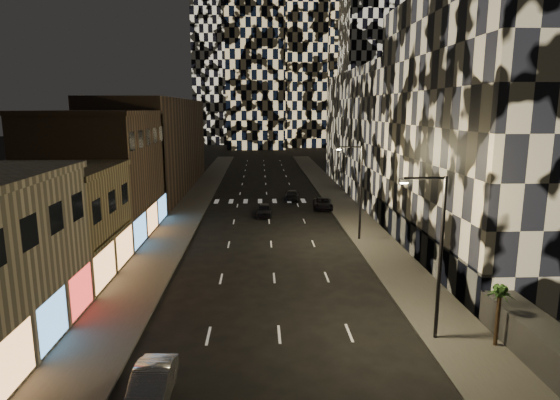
{
  "coord_description": "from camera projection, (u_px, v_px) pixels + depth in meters",
  "views": [
    {
      "loc": [
        -1.04,
        -13.52,
        12.57
      ],
      "look_at": [
        0.44,
        20.03,
        6.0
      ],
      "focal_mm": 30.0,
      "sensor_mm": 36.0,
      "label": 1
    }
  ],
  "objects": [
    {
      "name": "curb_right",
      "position": [
        324.0,
        200.0,
        65.06
      ],
      "size": [
        0.2,
        120.0,
        0.15
      ],
      "primitive_type": "cube",
      "color": "#4C4C47",
      "rests_on": "ground"
    },
    {
      "name": "streetlight_near",
      "position": [
        437.0,
        247.0,
        24.85
      ],
      "size": [
        2.55,
        0.25,
        9.0
      ],
      "color": "black",
      "rests_on": "sidewalk_right"
    },
    {
      "name": "sidewalk_right",
      "position": [
        339.0,
        200.0,
        65.15
      ],
      "size": [
        4.0,
        120.0,
        0.15
      ],
      "primitive_type": "cube",
      "color": "#47443F",
      "rests_on": "ground"
    },
    {
      "name": "plinth_right",
      "position": [
        535.0,
        339.0,
        23.93
      ],
      "size": [
        2.0,
        8.0,
        2.0
      ],
      "primitive_type": "cube",
      "color": "#383838",
      "rests_on": "ground"
    },
    {
      "name": "retail_filler_left",
      "position": [
        156.0,
        145.0,
        72.46
      ],
      "size": [
        10.0,
        40.0,
        14.0
      ],
      "primitive_type": "cube",
      "color": "brown",
      "rests_on": "ground"
    },
    {
      "name": "car_dark_midlane",
      "position": [
        264.0,
        210.0,
        55.52
      ],
      "size": [
        1.94,
        4.38,
        1.47
      ],
      "primitive_type": "imported",
      "rotation": [
        0.0,
        0.0,
        -0.05
      ],
      "color": "black",
      "rests_on": "ground"
    },
    {
      "name": "car_silver_parked",
      "position": [
        151.0,
        387.0,
        20.19
      ],
      "size": [
        1.61,
        4.61,
        1.52
      ],
      "primitive_type": "imported",
      "rotation": [
        0.0,
        0.0,
        -0.0
      ],
      "color": "#98989D",
      "rests_on": "ground"
    },
    {
      "name": "sidewalk_left",
      "position": [
        195.0,
        201.0,
        64.29
      ],
      "size": [
        4.0,
        120.0,
        0.15
      ],
      "primitive_type": "cube",
      "color": "#47443F",
      "rests_on": "ground"
    },
    {
      "name": "retail_tan",
      "position": [
        46.0,
        226.0,
        34.8
      ],
      "size": [
        10.0,
        10.0,
        8.0
      ],
      "primitive_type": "cube",
      "color": "#857650",
      "rests_on": "ground"
    },
    {
      "name": "midrise_right",
      "position": [
        515.0,
        128.0,
        38.48
      ],
      "size": [
        16.0,
        25.0,
        22.0
      ],
      "primitive_type": "cube",
      "color": "#232326",
      "rests_on": "ground"
    },
    {
      "name": "midrise_base",
      "position": [
        416.0,
        240.0,
        39.98
      ],
      "size": [
        0.6,
        25.0,
        3.0
      ],
      "primitive_type": "cube",
      "color": "#383838",
      "rests_on": "ground"
    },
    {
      "name": "curb_left",
      "position": [
        210.0,
        201.0,
        64.38
      ],
      "size": [
        0.2,
        120.0,
        0.15
      ],
      "primitive_type": "cube",
      "color": "#4C4C47",
      "rests_on": "ground"
    },
    {
      "name": "car_dark_rightlane",
      "position": [
        323.0,
        204.0,
        59.45
      ],
      "size": [
        2.63,
        5.11,
        1.38
      ],
      "primitive_type": "imported",
      "rotation": [
        0.0,
        0.0,
        -0.07
      ],
      "color": "black",
      "rests_on": "ground"
    },
    {
      "name": "car_dark_oncoming",
      "position": [
        292.0,
        195.0,
        65.45
      ],
      "size": [
        2.49,
        5.07,
        1.42
      ],
      "primitive_type": "imported",
      "rotation": [
        0.0,
        0.0,
        3.04
      ],
      "color": "black",
      "rests_on": "ground"
    },
    {
      "name": "streetlight_far",
      "position": [
        358.0,
        186.0,
        44.46
      ],
      "size": [
        2.55,
        0.25,
        9.0
      ],
      "color": "black",
      "rests_on": "sidewalk_right"
    },
    {
      "name": "midrise_filler_right",
      "position": [
        398.0,
        133.0,
        70.73
      ],
      "size": [
        16.0,
        40.0,
        18.0
      ],
      "primitive_type": "cube",
      "color": "#232326",
      "rests_on": "ground"
    },
    {
      "name": "palm_tree",
      "position": [
        500.0,
        296.0,
        24.5
      ],
      "size": [
        1.71,
        1.7,
        3.36
      ],
      "color": "#47331E",
      "rests_on": "sidewalk_right"
    },
    {
      "name": "retail_brown",
      "position": [
        100.0,
        176.0,
        46.67
      ],
      "size": [
        10.0,
        15.0,
        12.0
      ],
      "primitive_type": "cube",
      "color": "brown",
      "rests_on": "ground"
    }
  ]
}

